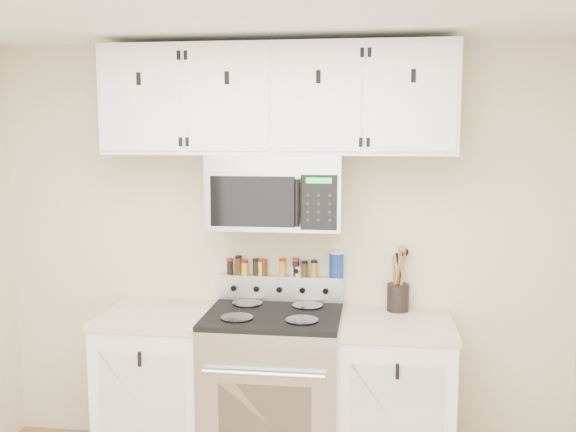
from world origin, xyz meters
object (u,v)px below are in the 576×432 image
object	(u,v)px
range	(274,390)
microwave	(277,191)
utensil_crock	(398,295)
salt_canister	(336,264)

from	to	relation	value
range	microwave	xyz separation A→B (m)	(0.00, 0.13, 1.14)
range	utensil_crock	distance (m)	0.91
range	microwave	world-z (taller)	microwave
range	microwave	bearing A→B (deg)	89.77
range	salt_canister	xyz separation A→B (m)	(0.34, 0.28, 0.69)
microwave	utensil_crock	size ratio (longest dim) A/B	2.02
microwave	utensil_crock	world-z (taller)	microwave
range	salt_canister	size ratio (longest dim) A/B	7.00
utensil_crock	salt_canister	size ratio (longest dim) A/B	2.40
utensil_crock	range	bearing A→B (deg)	-161.83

